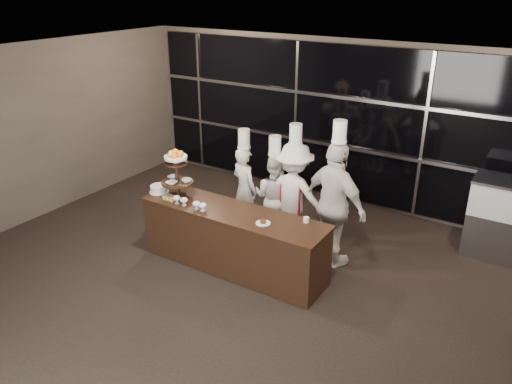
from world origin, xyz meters
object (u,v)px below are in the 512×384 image
Objects in this scene: chef_b at (274,196)px; chef_d at (335,205)px; chef_c at (294,194)px; display_stand at (177,170)px; buffet_counter at (233,239)px; layer_cake at (159,189)px; chef_a at (245,188)px.

chef_b is 0.78× the size of chef_d.
display_stand is at bearing -140.29° from chef_c.
display_stand is (-1.00, -0.00, 0.87)m from buffet_counter.
chef_c is at bearing 34.80° from layer_cake.
chef_c is 0.90× the size of chef_d.
chef_c is at bearing -1.07° from chef_b.
chef_b reaches higher than buffet_counter.
display_stand is 1.84m from chef_c.
display_stand is 0.43× the size of chef_b.
display_stand is at bearing -113.00° from chef_a.
chef_c is (0.90, 0.03, 0.08)m from chef_a.
buffet_counter is at bearing -64.18° from chef_a.
chef_a is (0.47, 1.10, -0.57)m from display_stand.
chef_d is at bearing -7.42° from chef_a.
layer_cake is 2.67m from chef_d.
chef_c reaches higher than chef_b.
chef_a reaches higher than buffet_counter.
buffet_counter is at bearing 2.14° from layer_cake.
display_stand is 0.34× the size of chef_d.
buffet_counter is at bearing 0.01° from display_stand.
chef_b is at bearing 48.48° from display_stand.
buffet_counter is 1.33m from display_stand.
chef_a is at bearing 55.00° from layer_cake.
buffet_counter is 1.43m from layer_cake.
chef_c reaches higher than chef_a.
chef_b is 0.88× the size of chef_c.
chef_d is (2.16, 0.88, -0.37)m from display_stand.
chef_b is 1.21m from chef_d.
layer_cake is at bearing -145.20° from chef_c.
chef_c is (1.71, 1.19, -0.13)m from layer_cake.
display_stand is 0.38× the size of chef_c.
display_stand is at bearing -179.99° from buffet_counter.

